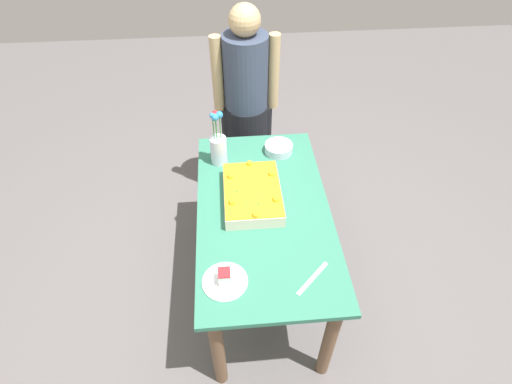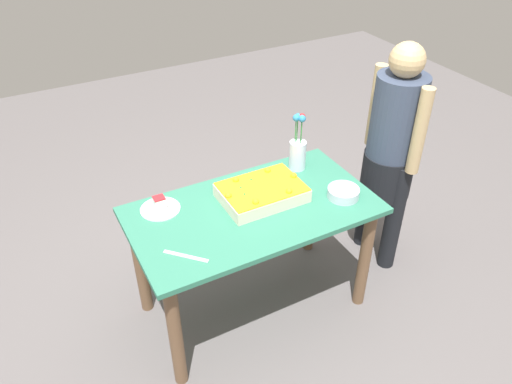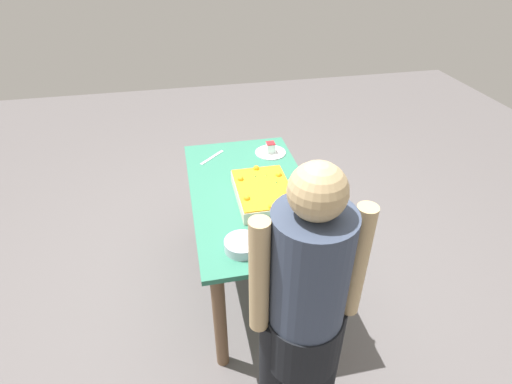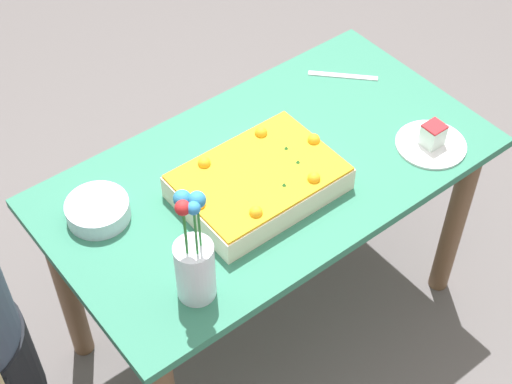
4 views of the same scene
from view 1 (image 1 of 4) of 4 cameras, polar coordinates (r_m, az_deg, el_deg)
name	(u,v)px [view 1 (image 1 of 4)]	position (r m, az deg, el deg)	size (l,w,h in m)	color
ground_plane	(262,284)	(2.77, 0.88, -13.00)	(8.00, 8.00, 0.00)	#5E595A
dining_table	(263,225)	(2.28, 1.05, -4.80)	(1.33, 0.72, 0.75)	#32785E
sheet_cake	(252,193)	(2.20, -0.53, -0.20)	(0.45, 0.31, 0.11)	#F3E0C5
serving_plate_with_slice	(225,279)	(1.89, -4.47, -12.35)	(0.21, 0.21, 0.08)	white
cake_knife	(313,278)	(1.92, 8.09, -12.10)	(0.23, 0.02, 0.00)	silver
flower_vase	(218,146)	(2.40, -5.39, 6.51)	(0.10, 0.10, 0.36)	white
fruit_bowl	(279,148)	(2.53, 3.26, 6.27)	(0.18, 0.18, 0.05)	silver
person_standing	(246,98)	(2.86, -1.42, 13.27)	(0.31, 0.45, 1.49)	black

